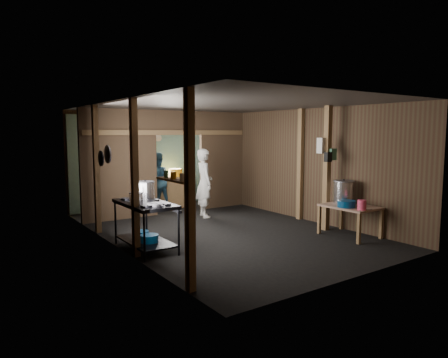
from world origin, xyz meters
TOP-DOWN VIEW (x-y plane):
  - floor at (0.00, 0.00)m, footprint 4.50×7.00m
  - ceiling at (0.00, 0.00)m, footprint 4.50×7.00m
  - wall_back at (0.00, 3.50)m, footprint 4.50×0.00m
  - wall_front at (0.00, -3.50)m, footprint 4.50×0.00m
  - wall_left at (-2.25, 0.00)m, footprint 0.00×7.00m
  - wall_right at (2.25, 0.00)m, footprint 0.00×7.00m
  - partition_left at (-1.32, 2.20)m, footprint 1.85×0.10m
  - partition_right at (1.57, 2.20)m, footprint 1.35×0.10m
  - partition_header at (0.25, 2.20)m, footprint 1.30×0.10m
  - turquoise_panel at (0.00, 3.44)m, footprint 4.40×0.06m
  - back_counter at (0.30, 2.95)m, footprint 1.20×0.50m
  - wall_clock at (0.25, 3.40)m, footprint 0.20×0.03m
  - post_left_a at (-2.18, -2.60)m, footprint 0.10×0.12m
  - post_left_b at (-2.18, -0.80)m, footprint 0.10×0.12m
  - post_left_c at (-2.18, 1.20)m, footprint 0.10×0.12m
  - post_right at (2.18, -0.20)m, footprint 0.10×0.12m
  - post_free at (1.85, -1.30)m, footprint 0.12×0.12m
  - cross_beam at (0.00, 2.15)m, footprint 4.40×0.12m
  - pan_lid_big at (-2.21, 0.40)m, footprint 0.03×0.34m
  - pan_lid_small at (-2.21, 0.80)m, footprint 0.03×0.30m
  - wall_shelf at (-2.15, -2.10)m, footprint 0.14×0.80m
  - jar_white at (-2.15, -2.35)m, footprint 0.07×0.07m
  - jar_yellow at (-2.15, -2.10)m, footprint 0.08×0.08m
  - jar_green at (-2.15, -1.88)m, footprint 0.06×0.06m
  - bag_white at (1.80, -1.22)m, footprint 0.22×0.15m
  - bag_green at (1.92, -1.36)m, footprint 0.16×0.12m
  - bag_black at (1.78, -1.38)m, footprint 0.14×0.10m
  - gas_range at (-1.88, -0.50)m, footprint 0.73×1.43m
  - prep_table at (1.83, -1.93)m, footprint 0.75×1.04m
  - stove_pot_large at (-1.71, -0.14)m, footprint 0.34×0.34m
  - stove_pot_med at (-2.05, -0.52)m, footprint 0.29×0.29m
  - frying_pan at (-1.88, -0.91)m, footprint 0.30×0.51m
  - blue_tub_front at (-1.88, -0.65)m, footprint 0.32×0.32m
  - blue_tub_back at (-1.88, -0.27)m, footprint 0.30×0.30m
  - stock_pot at (1.95, -1.66)m, footprint 0.53×0.53m
  - wash_basin at (1.65, -1.99)m, footprint 0.39×0.39m
  - pink_bucket at (1.63, -2.35)m, footprint 0.17×0.17m
  - knife at (1.70, -2.40)m, footprint 0.30×0.08m
  - yellow_tub at (0.54, 2.95)m, footprint 0.37×0.37m
  - cook at (0.46, 1.31)m, footprint 0.54×0.69m
  - worker_back at (-0.09, 2.84)m, footprint 0.81×0.67m

SIDE VIEW (x-z plane):
  - floor at x=0.00m, z-range 0.00..0.00m
  - blue_tub_back at x=-1.88m, z-range 0.16..0.28m
  - blue_tub_front at x=-1.88m, z-range 0.16..0.29m
  - prep_table at x=1.83m, z-range 0.00..0.61m
  - gas_range at x=-1.88m, z-range 0.00..0.84m
  - back_counter at x=0.30m, z-range 0.00..0.85m
  - knife at x=1.70m, z-range 0.61..0.62m
  - wash_basin at x=1.65m, z-range 0.61..0.74m
  - pink_bucket at x=1.63m, z-range 0.61..0.80m
  - worker_back at x=-0.09m, z-range 0.00..1.53m
  - cook at x=0.46m, z-range 0.00..1.66m
  - stock_pot at x=1.95m, z-range 0.59..1.08m
  - frying_pan at x=-1.88m, z-range 0.83..0.90m
  - stove_pot_med at x=-2.05m, z-range 0.82..1.03m
  - yellow_tub at x=0.54m, z-range 0.85..1.06m
  - stove_pot_large at x=-1.71m, z-range 0.82..1.16m
  - turquoise_panel at x=0.00m, z-range 0.00..2.50m
  - wall_back at x=0.00m, z-range 0.00..2.60m
  - wall_front at x=0.00m, z-range 0.00..2.60m
  - wall_left at x=-2.25m, z-range 0.00..2.60m
  - wall_right at x=2.25m, z-range 0.00..2.60m
  - partition_left at x=-1.32m, z-range 0.00..2.60m
  - partition_right at x=1.57m, z-range 0.00..2.60m
  - post_left_a at x=-2.18m, z-range 0.00..2.60m
  - post_left_b at x=-2.18m, z-range 0.00..2.60m
  - post_left_c at x=-2.18m, z-range 0.00..2.60m
  - post_right at x=2.18m, z-range 0.00..2.60m
  - post_free at x=1.85m, z-range 0.00..2.60m
  - wall_shelf at x=-2.15m, z-range 1.39..1.41m
  - jar_white at x=-2.15m, z-range 1.42..1.52m
  - jar_yellow at x=-2.15m, z-range 1.42..1.52m
  - jar_green at x=-2.15m, z-range 1.42..1.52m
  - pan_lid_small at x=-2.21m, z-range 1.40..1.70m
  - bag_black at x=1.78m, z-range 1.45..1.65m
  - bag_green at x=1.92m, z-range 1.48..1.72m
  - pan_lid_big at x=-2.21m, z-range 1.48..1.82m
  - bag_white at x=1.80m, z-range 1.62..1.94m
  - wall_clock at x=0.25m, z-range 1.80..2.00m
  - cross_beam at x=0.00m, z-range 1.99..2.11m
  - partition_header at x=0.25m, z-range 2.00..2.60m
  - ceiling at x=0.00m, z-range 2.60..2.60m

